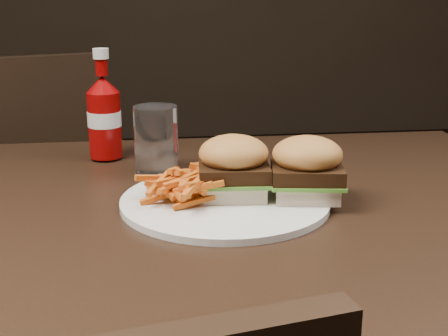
{
  "coord_description": "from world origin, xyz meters",
  "views": [
    {
      "loc": [
        -0.0,
        -0.78,
        1.04
      ],
      "look_at": [
        0.1,
        0.02,
        0.8
      ],
      "focal_mm": 50.0,
      "sensor_mm": 36.0,
      "label": 1
    }
  ],
  "objects": [
    {
      "name": "chair_far",
      "position": [
        -0.36,
        0.7,
        0.43
      ],
      "size": [
        0.55,
        0.55,
        0.04
      ],
      "primitive_type": "cube",
      "rotation": [
        0.0,
        0.0,
        3.47
      ],
      "color": "black",
      "rests_on": "ground"
    },
    {
      "name": "tumbler",
      "position": [
        0.01,
        0.17,
        0.81
      ],
      "size": [
        0.09,
        0.09,
        0.11
      ],
      "primitive_type": "cylinder",
      "rotation": [
        0.0,
        0.0,
        -0.31
      ],
      "color": "white",
      "rests_on": "dining_table"
    },
    {
      "name": "sandwich_half_a",
      "position": [
        0.11,
        0.02,
        0.77
      ],
      "size": [
        0.09,
        0.09,
        0.02
      ],
      "primitive_type": "cube",
      "rotation": [
        0.0,
        0.0,
        -0.07
      ],
      "color": "beige",
      "rests_on": "plate"
    },
    {
      "name": "sandwich_half_b",
      "position": [
        0.21,
        0.0,
        0.77
      ],
      "size": [
        0.1,
        0.09,
        0.02
      ],
      "primitive_type": "cube",
      "rotation": [
        0.0,
        0.0,
        -0.16
      ],
      "color": "beige",
      "rests_on": "plate"
    },
    {
      "name": "ketchup_bottle",
      "position": [
        -0.07,
        0.27,
        0.81
      ],
      "size": [
        0.07,
        0.07,
        0.11
      ],
      "primitive_type": "cylinder",
      "rotation": [
        0.0,
        0.0,
        0.26
      ],
      "color": "#830505",
      "rests_on": "dining_table"
    },
    {
      "name": "plate",
      "position": [
        0.1,
        0.01,
        0.76
      ],
      "size": [
        0.29,
        0.29,
        0.01
      ],
      "primitive_type": "cylinder",
      "color": "white",
      "rests_on": "dining_table"
    },
    {
      "name": "fries_pile",
      "position": [
        0.05,
        0.02,
        0.78
      ],
      "size": [
        0.1,
        0.1,
        0.04
      ],
      "primitive_type": null,
      "rotation": [
        0.0,
        0.0,
        -0.08
      ],
      "color": "#C44527",
      "rests_on": "plate"
    },
    {
      "name": "dining_table",
      "position": [
        0.0,
        0.0,
        0.73
      ],
      "size": [
        1.2,
        0.8,
        0.04
      ],
      "primitive_type": "cube",
      "color": "black",
      "rests_on": "ground"
    }
  ]
}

